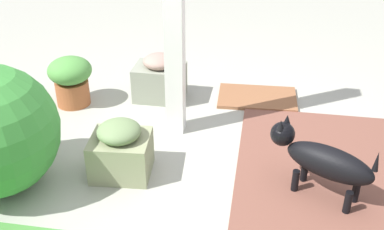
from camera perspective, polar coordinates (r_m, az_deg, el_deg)
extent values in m
plane|color=#A4A497|center=(3.60, 1.89, -4.36)|extent=(12.00, 12.00, 0.00)
cube|color=brown|center=(3.26, 21.25, -10.69)|extent=(1.80, 2.40, 0.02)
cube|color=white|center=(3.43, -2.24, 13.40)|extent=(0.14, 0.14, 2.10)
cube|color=gray|center=(4.28, -3.96, 4.00)|extent=(0.45, 0.34, 0.32)
ellipsoid|color=gray|center=(4.19, -4.06, 6.58)|extent=(0.29, 0.29, 0.13)
cube|color=gray|center=(3.32, -8.66, -4.93)|extent=(0.43, 0.38, 0.29)
ellipsoid|color=#6D8656|center=(3.21, -8.93, -1.98)|extent=(0.30, 0.30, 0.14)
cylinder|color=#9F5530|center=(4.33, -14.39, 2.68)|extent=(0.30, 0.30, 0.22)
ellipsoid|color=#4E9040|center=(4.24, -14.75, 5.31)|extent=(0.39, 0.39, 0.23)
ellipsoid|color=black|center=(3.11, 16.45, -5.62)|extent=(0.61, 0.45, 0.21)
sphere|color=black|center=(3.16, 11.04, -2.28)|extent=(0.17, 0.17, 0.17)
cone|color=black|center=(3.08, 10.81, -1.20)|extent=(0.05, 0.05, 0.07)
cone|color=black|center=(3.15, 11.58, -0.52)|extent=(0.05, 0.05, 0.07)
cylinder|color=black|center=(3.22, 12.52, -7.95)|extent=(0.05, 0.05, 0.17)
cylinder|color=black|center=(3.32, 13.57, -6.77)|extent=(0.05, 0.05, 0.17)
cylinder|color=black|center=(3.13, 18.51, -10.21)|extent=(0.05, 0.05, 0.17)
cylinder|color=black|center=(3.23, 19.39, -8.91)|extent=(0.05, 0.05, 0.17)
cone|color=black|center=(2.97, 21.69, -5.28)|extent=(0.04, 0.04, 0.14)
cube|color=brown|center=(4.36, 7.99, 2.13)|extent=(0.73, 0.50, 0.03)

